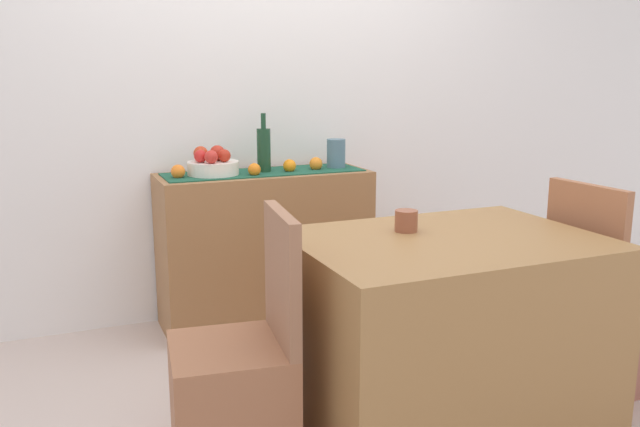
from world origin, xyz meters
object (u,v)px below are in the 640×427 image
chair_near_window (237,395)px  chair_by_corner (604,325)px  fruit_bowl (213,168)px  sideboard_console (265,248)px  ceramic_vase (336,154)px  wine_bottle (264,149)px  dining_table (444,330)px  coffee_cup (406,221)px

chair_near_window → chair_by_corner: (1.66, 0.00, 0.00)m
fruit_bowl → sideboard_console: bearing=0.0°
fruit_bowl → ceramic_vase: ceramic_vase is taller
ceramic_vase → wine_bottle: bearing=180.0°
chair_near_window → wine_bottle: bearing=67.6°
dining_table → chair_near_window: size_ratio=1.26×
fruit_bowl → dining_table: fruit_bowl is taller
chair_by_corner → wine_bottle: bearing=131.5°
chair_by_corner → sideboard_console: bearing=131.6°
dining_table → coffee_cup: bearing=122.4°
sideboard_console → ceramic_vase: ceramic_vase is taller
coffee_cup → wine_bottle: bearing=100.4°
fruit_bowl → chair_by_corner: (1.41, -1.28, -0.60)m
coffee_cup → dining_table: bearing=-57.6°
sideboard_console → ceramic_vase: size_ratio=6.95×
sideboard_console → fruit_bowl: 0.53m
fruit_bowl → wine_bottle: wine_bottle is taller
dining_table → chair_near_window: 0.84m
chair_by_corner → coffee_cup: bearing=170.8°
dining_table → chair_by_corner: chair_by_corner is taller
chair_near_window → coffee_cup: bearing=11.6°
sideboard_console → chair_near_window: (-0.53, -1.28, -0.15)m
coffee_cup → chair_near_window: chair_near_window is taller
wine_bottle → coffee_cup: size_ratio=3.50×
ceramic_vase → dining_table: bearing=-95.1°
dining_table → chair_by_corner: size_ratio=1.26×
ceramic_vase → coffee_cup: ceramic_vase is taller
sideboard_console → fruit_bowl: bearing=180.0°
dining_table → chair_near_window: bearing=-179.9°
sideboard_console → chair_by_corner: (1.13, -1.28, -0.15)m
ceramic_vase → dining_table: 1.39m
fruit_bowl → wine_bottle: size_ratio=0.84×
coffee_cup → chair_by_corner: size_ratio=0.10×
fruit_bowl → coffee_cup: bearing=-66.9°
fruit_bowl → coffee_cup: 1.23m
wine_bottle → dining_table: bearing=-76.7°
sideboard_console → chair_near_window: bearing=-112.4°
sideboard_console → dining_table: (0.30, -1.28, -0.04)m
ceramic_vase → fruit_bowl: bearing=180.0°
coffee_cup → chair_by_corner: chair_by_corner is taller
coffee_cup → chair_by_corner: bearing=-9.2°
fruit_bowl → wine_bottle: (0.27, 0.00, 0.08)m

